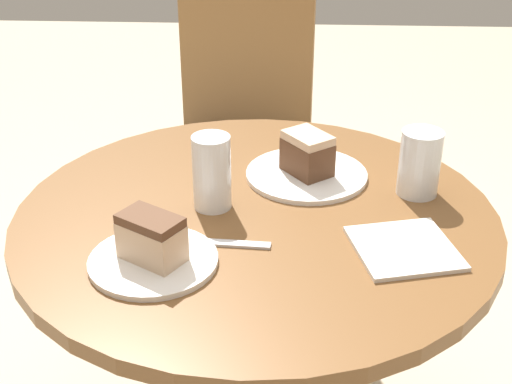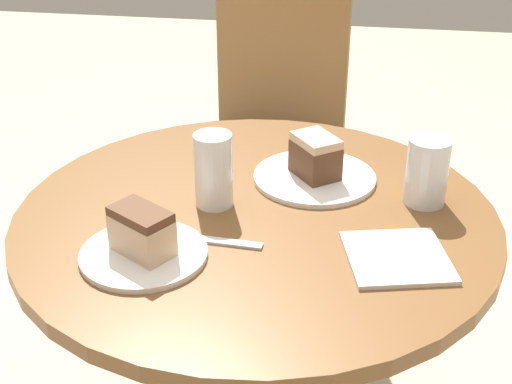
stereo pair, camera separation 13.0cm
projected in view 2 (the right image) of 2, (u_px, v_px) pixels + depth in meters
The scene contains 10 objects.
table at pixel (256, 286), 1.40m from camera, with size 0.89×0.89×0.71m.
chair at pixel (267, 144), 2.15m from camera, with size 0.51×0.50×0.93m.
plate_near at pixel (144, 254), 1.18m from camera, with size 0.21×0.21×0.01m.
plate_far at pixel (314, 177), 1.43m from camera, with size 0.24×0.24×0.01m.
cake_slice_near at pixel (142, 231), 1.16m from camera, with size 0.12×0.11×0.08m.
cake_slice_far at pixel (315, 156), 1.41m from camera, with size 0.11×0.12×0.08m.
glass_lemonade at pixel (214, 174), 1.31m from camera, with size 0.07×0.07×0.14m.
glass_water at pixel (426, 175), 1.32m from camera, with size 0.08×0.08×0.13m.
napkin_stack at pixel (397, 257), 1.17m from camera, with size 0.20×0.20×0.01m.
fork at pixel (218, 241), 1.22m from camera, with size 0.16×0.03×0.00m.
Camera 2 is at (0.18, -1.13, 1.37)m, focal length 50.00 mm.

